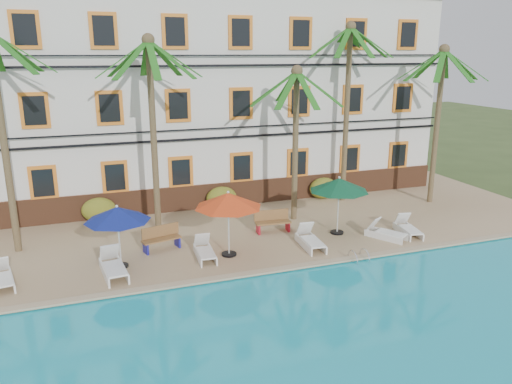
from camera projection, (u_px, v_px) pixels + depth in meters
name	position (u px, v px, depth m)	size (l,w,h in m)	color
ground	(261.00, 268.00, 18.19)	(100.00, 100.00, 0.00)	#384C23
pool_deck	(224.00, 222.00, 22.70)	(30.00, 12.00, 0.25)	tan
swimming_pool	(362.00, 380.00, 11.80)	(26.00, 12.00, 0.20)	#18A2B9
pool_coping	(270.00, 270.00, 17.30)	(30.00, 0.35, 0.06)	tan
hotel_building	(196.00, 96.00, 25.80)	(25.40, 6.44, 10.22)	silver
palm_a	(0.00, 112.00, 17.68)	(4.13, 4.13, 8.29)	brown
palm_b	(152.00, 109.00, 19.76)	(4.13, 4.13, 8.05)	brown
palm_c	(296.00, 122.00, 21.58)	(4.13, 4.13, 6.82)	brown
palm_d	(348.00, 90.00, 24.18)	(4.13, 4.13, 8.76)	brown
palm_e	(439.00, 103.00, 24.06)	(4.13, 4.13, 7.71)	brown
shrub_left	(99.00, 210.00, 22.27)	(1.50, 0.90, 1.10)	#255016
shrub_mid	(221.00, 198.00, 24.08)	(1.50, 0.90, 1.10)	#255016
shrub_right	(323.00, 188.00, 25.83)	(1.50, 0.90, 1.10)	#255016
umbrella_blue	(117.00, 214.00, 17.15)	(2.29, 2.29, 2.30)	black
umbrella_red	(228.00, 201.00, 18.11)	(2.50, 2.50, 2.50)	black
umbrella_green	(339.00, 185.00, 20.38)	(2.46, 2.46, 2.46)	black
lounger_a	(2.00, 277.00, 16.23)	(0.94, 1.80, 0.81)	white
lounger_b	(113.00, 266.00, 16.98)	(0.90, 2.02, 0.93)	white
lounger_c	(205.00, 251.00, 18.40)	(0.71, 1.75, 0.81)	white
lounger_d	(310.00, 240.00, 19.43)	(0.79, 1.88, 0.87)	white
lounger_e	(385.00, 232.00, 20.32)	(1.35, 1.73, 0.79)	white
lounger_f	(408.00, 228.00, 20.78)	(0.92, 1.80, 0.81)	white
bench_left	(161.00, 238.00, 19.13)	(1.57, 0.82, 0.93)	olive
bench_right	(273.00, 221.00, 21.03)	(1.53, 0.59, 0.93)	olive
pool_ladder	(359.00, 259.00, 18.32)	(0.54, 0.74, 0.74)	silver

